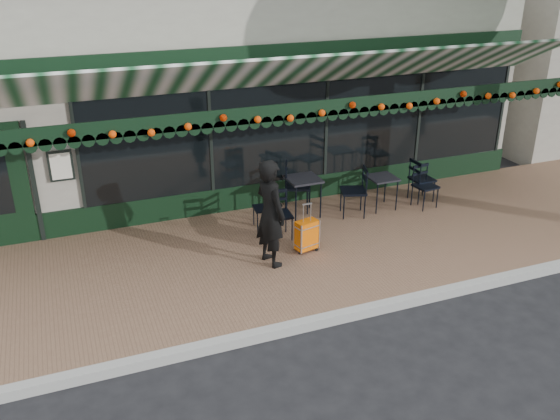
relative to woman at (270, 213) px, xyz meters
name	(u,v)px	position (x,y,z in m)	size (l,w,h in m)	color
ground	(352,315)	(0.66, -1.68, -1.05)	(80.00, 80.00, 0.00)	black
sidewalk	(299,251)	(0.66, 0.32, -0.98)	(18.00, 4.00, 0.15)	brown
curb	(355,313)	(0.66, -1.76, -0.98)	(18.00, 0.16, 0.15)	#9E9E99
restaurant_building	(208,68)	(0.66, 6.15, 1.22)	(12.00, 9.60, 4.50)	gray
woman	(270,213)	(0.00, 0.00, 0.00)	(0.66, 0.43, 1.81)	black
suitcase	(307,235)	(0.72, 0.16, -0.61)	(0.43, 0.30, 0.89)	#E25E07
cafe_table_a	(382,180)	(2.86, 1.33, -0.31)	(0.54, 0.54, 0.67)	black
cafe_table_b	(303,182)	(1.27, 1.59, -0.21)	(0.62, 0.62, 0.77)	black
chair_a_left	(353,191)	(2.17, 1.23, -0.41)	(0.49, 0.49, 0.99)	black
chair_a_right	(422,180)	(3.84, 1.38, -0.45)	(0.45, 0.45, 0.90)	black
chair_a_front	(425,187)	(3.71, 1.06, -0.47)	(0.43, 0.43, 0.87)	black
chair_b_left	(264,208)	(0.35, 1.32, -0.52)	(0.39, 0.39, 0.77)	black
chair_b_right	(297,186)	(1.25, 1.84, -0.40)	(0.50, 0.50, 1.01)	black
chair_b_front	(279,215)	(0.47, 0.81, -0.46)	(0.44, 0.44, 0.88)	black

